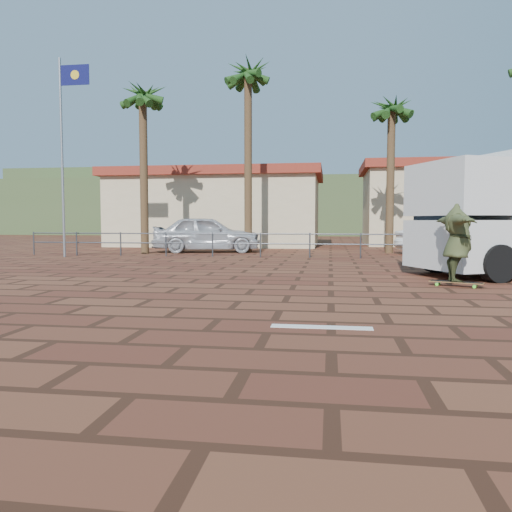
{
  "coord_description": "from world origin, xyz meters",
  "views": [
    {
      "loc": [
        0.81,
        -8.07,
        1.47
      ],
      "look_at": [
        -0.6,
        1.35,
        0.8
      ],
      "focal_mm": 35.0,
      "sensor_mm": 36.0,
      "label": 1
    }
  ],
  "objects_px": {
    "skateboarder": "(457,243)",
    "car_white": "(447,238)",
    "longboard": "(456,282)",
    "car_silver": "(207,234)"
  },
  "relations": [
    {
      "from": "car_silver",
      "to": "car_white",
      "type": "relative_size",
      "value": 1.17
    },
    {
      "from": "longboard",
      "to": "skateboarder",
      "type": "height_order",
      "value": "skateboarder"
    },
    {
      "from": "longboard",
      "to": "skateboarder",
      "type": "relative_size",
      "value": 0.53
    },
    {
      "from": "longboard",
      "to": "car_white",
      "type": "relative_size",
      "value": 0.27
    },
    {
      "from": "car_silver",
      "to": "longboard",
      "type": "bearing_deg",
      "value": -154.2
    },
    {
      "from": "longboard",
      "to": "car_silver",
      "type": "distance_m",
      "value": 14.3
    },
    {
      "from": "skateboarder",
      "to": "car_white",
      "type": "relative_size",
      "value": 0.5
    },
    {
      "from": "car_silver",
      "to": "car_white",
      "type": "height_order",
      "value": "car_silver"
    },
    {
      "from": "skateboarder",
      "to": "car_white",
      "type": "height_order",
      "value": "skateboarder"
    },
    {
      "from": "skateboarder",
      "to": "car_white",
      "type": "distance_m",
      "value": 11.55
    }
  ]
}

